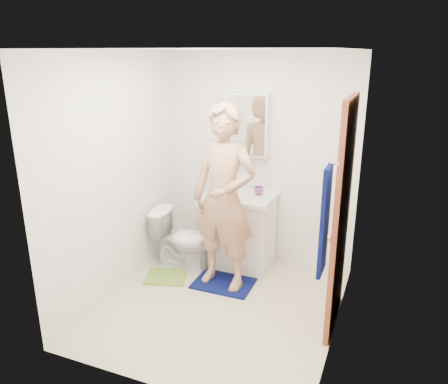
# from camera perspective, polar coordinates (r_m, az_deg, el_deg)

# --- Properties ---
(floor) EXTENTS (2.20, 2.40, 0.02)m
(floor) POSITION_cam_1_polar(r_m,az_deg,el_deg) (4.45, -0.45, -14.59)
(floor) COLOR beige
(floor) RESTS_ON ground
(ceiling) EXTENTS (2.20, 2.40, 0.02)m
(ceiling) POSITION_cam_1_polar(r_m,az_deg,el_deg) (3.76, -0.54, 18.32)
(ceiling) COLOR white
(ceiling) RESTS_ON ground
(wall_back) EXTENTS (2.20, 0.02, 2.40)m
(wall_back) POSITION_cam_1_polar(r_m,az_deg,el_deg) (5.04, 4.83, 4.26)
(wall_back) COLOR white
(wall_back) RESTS_ON ground
(wall_front) EXTENTS (2.20, 0.02, 2.40)m
(wall_front) POSITION_cam_1_polar(r_m,az_deg,el_deg) (2.93, -9.68, -6.17)
(wall_front) COLOR white
(wall_front) RESTS_ON ground
(wall_left) EXTENTS (0.02, 2.40, 2.40)m
(wall_left) POSITION_cam_1_polar(r_m,az_deg,el_deg) (4.47, -13.76, 2.03)
(wall_left) COLOR white
(wall_left) RESTS_ON ground
(wall_right) EXTENTS (0.02, 2.40, 2.40)m
(wall_right) POSITION_cam_1_polar(r_m,az_deg,el_deg) (3.68, 15.69, -1.55)
(wall_right) COLOR white
(wall_right) RESTS_ON ground
(vanity_cabinet) EXTENTS (0.75, 0.55, 0.80)m
(vanity_cabinet) POSITION_cam_1_polar(r_m,az_deg,el_deg) (5.07, 1.96, -5.14)
(vanity_cabinet) COLOR white
(vanity_cabinet) RESTS_ON floor
(countertop) EXTENTS (0.79, 0.59, 0.05)m
(countertop) POSITION_cam_1_polar(r_m,az_deg,el_deg) (4.92, 2.01, -0.58)
(countertop) COLOR white
(countertop) RESTS_ON vanity_cabinet
(sink_basin) EXTENTS (0.40, 0.40, 0.03)m
(sink_basin) POSITION_cam_1_polar(r_m,az_deg,el_deg) (4.91, 2.01, -0.41)
(sink_basin) COLOR white
(sink_basin) RESTS_ON countertop
(faucet) EXTENTS (0.03, 0.03, 0.12)m
(faucet) POSITION_cam_1_polar(r_m,az_deg,el_deg) (5.05, 2.73, 0.94)
(faucet) COLOR silver
(faucet) RESTS_ON countertop
(medicine_cabinet) EXTENTS (0.50, 0.12, 0.70)m
(medicine_cabinet) POSITION_cam_1_polar(r_m,az_deg,el_deg) (4.94, 3.02, 8.76)
(medicine_cabinet) COLOR white
(medicine_cabinet) RESTS_ON wall_back
(mirror_panel) EXTENTS (0.46, 0.01, 0.66)m
(mirror_panel) POSITION_cam_1_polar(r_m,az_deg,el_deg) (4.88, 2.78, 8.65)
(mirror_panel) COLOR white
(mirror_panel) RESTS_ON wall_back
(door) EXTENTS (0.05, 0.80, 2.05)m
(door) POSITION_cam_1_polar(r_m,az_deg,el_deg) (3.88, 15.09, -3.22)
(door) COLOR #9E492B
(door) RESTS_ON ground
(door_knob) EXTENTS (0.07, 0.07, 0.07)m
(door_knob) POSITION_cam_1_polar(r_m,az_deg,el_deg) (3.62, 13.68, -5.96)
(door_knob) COLOR gold
(door_knob) RESTS_ON door
(towel) EXTENTS (0.03, 0.24, 0.80)m
(towel) POSITION_cam_1_polar(r_m,az_deg,el_deg) (3.14, 13.01, -3.74)
(towel) COLOR #08104C
(towel) RESTS_ON wall_right
(towel_hook) EXTENTS (0.06, 0.02, 0.02)m
(towel_hook) POSITION_cam_1_polar(r_m,az_deg,el_deg) (3.01, 14.32, 3.63)
(towel_hook) COLOR silver
(towel_hook) RESTS_ON wall_right
(toilet) EXTENTS (0.72, 0.46, 0.70)m
(toilet) POSITION_cam_1_polar(r_m,az_deg,el_deg) (5.01, -5.35, -6.14)
(toilet) COLOR white
(toilet) RESTS_ON floor
(bath_mat) EXTENTS (0.63, 0.45, 0.02)m
(bath_mat) POSITION_cam_1_polar(r_m,az_deg,el_deg) (4.78, -0.07, -11.84)
(bath_mat) COLOR #08104C
(bath_mat) RESTS_ON floor
(green_rug) EXTENTS (0.52, 0.48, 0.02)m
(green_rug) POSITION_cam_1_polar(r_m,az_deg,el_deg) (4.95, -7.59, -10.91)
(green_rug) COLOR olive
(green_rug) RESTS_ON floor
(soap_dispenser) EXTENTS (0.10, 0.10, 0.20)m
(soap_dispenser) POSITION_cam_1_polar(r_m,az_deg,el_deg) (4.97, -1.27, 1.18)
(soap_dispenser) COLOR #C06659
(soap_dispenser) RESTS_ON countertop
(toothbrush_cup) EXTENTS (0.13, 0.13, 0.09)m
(toothbrush_cup) POSITION_cam_1_polar(r_m,az_deg,el_deg) (4.90, 4.54, 0.17)
(toothbrush_cup) COLOR #884394
(toothbrush_cup) RESTS_ON countertop
(man) EXTENTS (0.75, 0.54, 1.90)m
(man) POSITION_cam_1_polar(r_m,az_deg,el_deg) (4.38, -0.03, -0.87)
(man) COLOR tan
(man) RESTS_ON bath_mat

